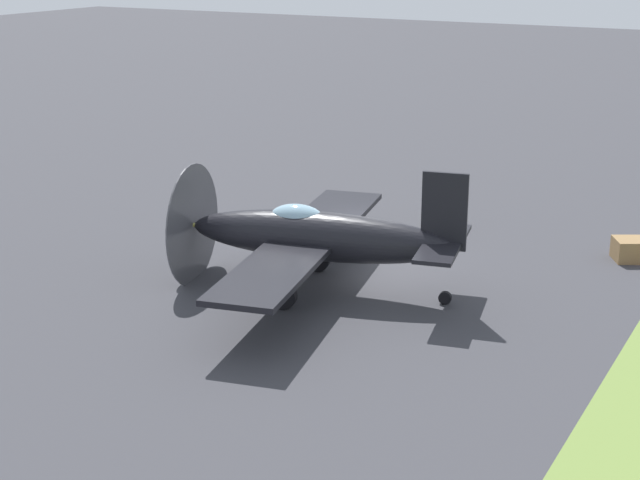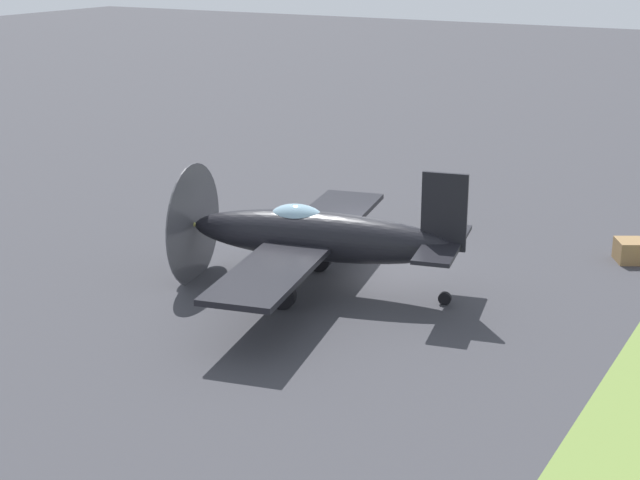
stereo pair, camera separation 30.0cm
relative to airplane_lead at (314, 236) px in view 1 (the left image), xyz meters
The scene contains 4 objects.
ground_plane 2.66m from the airplane_lead, 15.88° to the right, with size 160.00×160.00×0.00m, color #38383D.
airplane_lead is the anchor object (origin of this frame).
ground_crew_chief 7.42m from the airplane_lead, ahead, with size 0.38×0.60×1.73m.
supply_crate 9.59m from the airplane_lead, 46.01° to the right, with size 0.90×0.90×0.64m, color olive.
Camera 1 is at (-23.09, -11.12, 8.99)m, focal length 53.94 mm.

